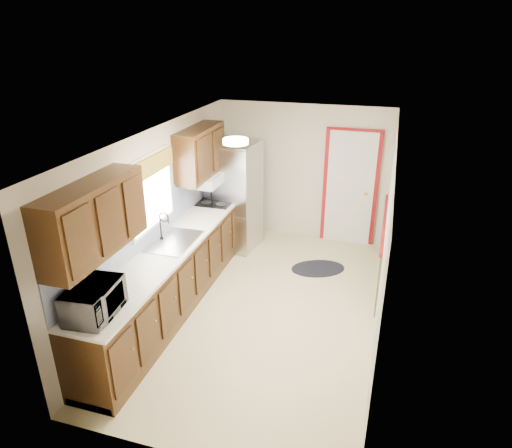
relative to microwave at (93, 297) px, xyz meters
The scene contains 8 objects.
room_shell 2.29m from the microwave, 58.39° to the left, with size 3.20×5.20×2.52m.
kitchen_run 1.69m from the microwave, 91.22° to the left, with size 0.63×4.00×2.20m.
back_wall_trim 4.71m from the microwave, 62.21° to the left, with size 1.12×2.30×2.08m.
ceiling_fixture 2.31m from the microwave, 62.78° to the left, with size 0.30×0.30×0.06m, color #FFD88C.
microwave is the anchor object (origin of this frame).
refrigerator 3.71m from the microwave, 87.22° to the left, with size 0.85×0.82×1.85m.
rug 3.86m from the microwave, 61.76° to the left, with size 0.86×0.56×0.01m, color black.
cooktop 3.35m from the microwave, 89.83° to the left, with size 0.54×0.65×0.02m, color black.
Camera 1 is at (1.42, -5.14, 3.61)m, focal length 32.00 mm.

